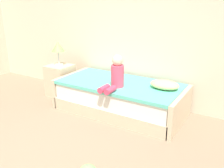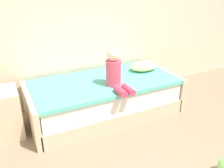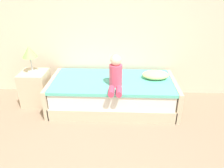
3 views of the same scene
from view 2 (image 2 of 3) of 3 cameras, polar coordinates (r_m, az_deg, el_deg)
The scene contains 5 objects.
wall_rear at distance 3.65m, azimuth -6.67°, elevation 18.03°, with size 7.20×0.10×2.90m, color beige.
bed at distance 3.47m, azimuth -1.84°, elevation -3.06°, with size 2.11×1.00×0.50m.
nightstand at distance 3.24m, azimuth -24.60°, elevation -6.52°, with size 0.44×0.44×0.60m, color beige.
child_figure at distance 3.11m, azimuth 0.74°, elevation 2.93°, with size 0.20×0.51×0.50m.
pillow at distance 3.74m, azimuth 7.50°, elevation 4.19°, with size 0.44×0.30×0.13m, color #F2E58C.
Camera 2 is at (-1.24, -0.81, 1.84)m, focal length 38.83 mm.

